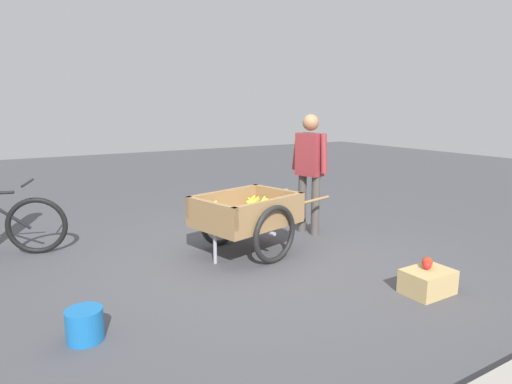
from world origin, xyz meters
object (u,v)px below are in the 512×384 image
(apple_crate, at_px, (428,280))
(vendor_person, at_px, (310,164))
(dog, at_px, (279,199))
(plastic_bucket, at_px, (85,325))
(fruit_cart, at_px, (246,217))

(apple_crate, bearing_deg, vendor_person, -96.79)
(vendor_person, relative_size, dog, 2.51)
(dog, distance_m, plastic_bucket, 3.91)
(fruit_cart, bearing_deg, vendor_person, -166.01)
(dog, bearing_deg, fruit_cart, 43.60)
(vendor_person, xyz_separation_m, dog, (-0.15, -0.93, -0.67))
(fruit_cart, bearing_deg, dog, -136.40)
(fruit_cart, xyz_separation_m, plastic_bucket, (1.93, 1.04, -0.32))
(apple_crate, bearing_deg, plastic_bucket, -14.99)
(plastic_bucket, bearing_deg, apple_crate, 165.01)
(vendor_person, relative_size, plastic_bucket, 5.96)
(vendor_person, bearing_deg, plastic_bucket, 23.32)
(plastic_bucket, xyz_separation_m, apple_crate, (-2.81, 0.75, 0.00))
(plastic_bucket, distance_m, apple_crate, 2.91)
(vendor_person, distance_m, apple_crate, 2.24)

